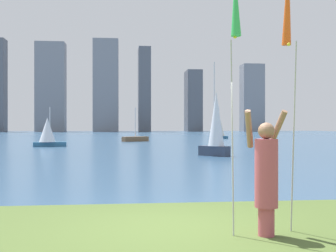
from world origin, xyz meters
TOP-DOWN VIEW (x-y plane):
  - ground at (0.00, 50.95)m, footprint 120.00×138.00m
  - person at (1.48, -0.78)m, footprint 0.75×0.55m
  - kite_flag_left at (0.95, -0.82)m, footprint 0.16×0.41m
  - kite_flag_right at (2.00, -0.38)m, footprint 0.16×0.52m
  - sailboat_0 at (0.41, 38.78)m, footprint 3.00×2.25m
  - sailboat_1 at (-7.12, 28.37)m, footprint 2.75×1.52m
  - sailboat_3 at (11.78, 47.03)m, footprint 2.41×1.69m
  - sailboat_4 at (4.48, 16.54)m, footprint 1.72×1.78m
  - skyline_tower_1 at (-20.71, 109.83)m, footprint 7.81×4.89m
  - skyline_tower_2 at (-5.74, 108.26)m, footprint 6.71×6.91m
  - skyline_tower_3 at (4.71, 108.21)m, footprint 3.26×7.66m
  - skyline_tower_4 at (18.81, 110.97)m, footprint 4.21×7.52m
  - skyline_tower_5 at (34.80, 106.90)m, footprint 5.96×4.63m

SIDE VIEW (x-z plane):
  - ground at x=0.00m, z-range -0.12..0.00m
  - sailboat_0 at x=0.41m, z-range -1.54..2.15m
  - person at x=1.48m, z-range -0.02..2.03m
  - sailboat_1 at x=-7.12m, z-range -0.47..2.84m
  - sailboat_3 at x=11.78m, z-range -0.75..3.42m
  - sailboat_4 at x=4.48m, z-range -0.93..4.53m
  - kite_flag_left at x=0.95m, z-range 1.47..5.76m
  - kite_flag_right at x=2.00m, z-range 1.48..6.26m
  - skyline_tower_4 at x=18.81m, z-range 0.00..17.25m
  - skyline_tower_5 at x=34.80m, z-range 0.00..18.72m
  - skyline_tower_3 at x=4.71m, z-range 0.00..22.89m
  - skyline_tower_1 at x=-20.71m, z-range 0.00..24.27m
  - skyline_tower_2 at x=-5.74m, z-range 0.00..24.88m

